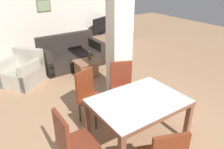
% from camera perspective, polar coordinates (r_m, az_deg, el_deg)
% --- Properties ---
extents(ground_plane, '(18.00, 18.00, 0.00)m').
position_cam_1_polar(ground_plane, '(3.90, 6.36, -16.36)').
color(ground_plane, '#A27957').
extents(back_wall, '(7.20, 0.09, 2.70)m').
position_cam_1_polar(back_wall, '(7.48, -19.13, 14.57)').
color(back_wall, beige).
rests_on(back_wall, ground_plane).
extents(divider_pillar, '(0.46, 0.31, 2.70)m').
position_cam_1_polar(divider_pillar, '(4.50, 1.95, 9.45)').
color(divider_pillar, beige).
rests_on(divider_pillar, ground_plane).
extents(dining_table, '(1.44, 1.05, 0.78)m').
position_cam_1_polar(dining_table, '(3.52, 6.84, -8.87)').
color(dining_table, brown).
rests_on(dining_table, ground_plane).
extents(dining_chair_far_left, '(0.59, 0.59, 0.99)m').
position_cam_1_polar(dining_chair_far_left, '(4.04, -5.73, -5.17)').
color(dining_chair_far_left, maroon).
rests_on(dining_chair_far_left, ground_plane).
extents(dining_chair_far_right, '(0.60, 0.60, 0.99)m').
position_cam_1_polar(dining_chair_far_right, '(4.34, 2.71, -2.73)').
color(dining_chair_far_right, maroon).
rests_on(dining_chair_far_right, ground_plane).
extents(dining_chair_head_left, '(0.46, 0.46, 0.99)m').
position_cam_1_polar(dining_chair_head_left, '(3.08, -10.47, -16.74)').
color(dining_chair_head_left, maroon).
rests_on(dining_chair_head_left, ground_plane).
extents(sofa, '(1.77, 0.94, 0.90)m').
position_cam_1_polar(sofa, '(6.62, -10.63, 4.78)').
color(sofa, black).
rests_on(sofa, ground_plane).
extents(armchair, '(1.16, 1.15, 0.83)m').
position_cam_1_polar(armchair, '(5.91, -22.25, 0.56)').
color(armchair, '#ACA696').
rests_on(armchair, ground_plane).
extents(coffee_table, '(0.59, 0.52, 0.45)m').
position_cam_1_polar(coffee_table, '(5.87, -6.69, 1.56)').
color(coffee_table, brown).
rests_on(coffee_table, ground_plane).
extents(bottle, '(0.07, 0.07, 0.22)m').
position_cam_1_polar(bottle, '(5.84, -5.88, 4.73)').
color(bottle, '#4C2D14').
rests_on(bottle, coffee_table).
extents(tv_stand, '(1.15, 0.40, 0.48)m').
position_cam_1_polar(tv_stand, '(8.32, -2.95, 9.01)').
color(tv_stand, brown).
rests_on(tv_stand, ground_plane).
extents(tv_screen, '(0.80, 0.38, 0.59)m').
position_cam_1_polar(tv_screen, '(8.19, -3.03, 12.55)').
color(tv_screen, black).
rests_on(tv_screen, tv_stand).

